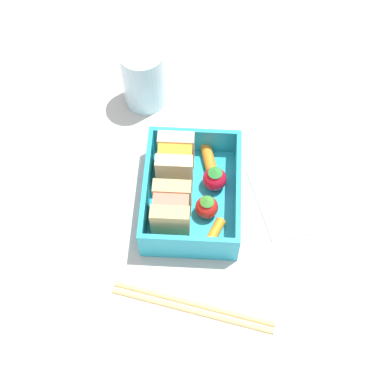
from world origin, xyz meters
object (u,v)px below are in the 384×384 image
carrot_stick_left (209,160)px  strawberry_left (207,207)px  strawberry_far_left (215,179)px  drinking_glass (144,77)px  carrot_stick_far_left (214,234)px  sandwich_left (171,210)px  chopstick_pair (193,307)px  folded_napkin (296,196)px  sandwich_center_left (175,161)px

carrot_stick_left → strawberry_left: bearing=179.8°
strawberry_far_left → carrot_stick_left: bearing=13.6°
strawberry_left → drinking_glass: bearing=26.9°
carrot_stick_far_left → carrot_stick_left: 10.85cm
sandwich_left → carrot_stick_left: sandwich_left is taller
strawberry_far_left → chopstick_pair: bearing=173.0°
strawberry_left → folded_napkin: (3.58, -11.81, -2.58)cm
strawberry_left → chopstick_pair: 12.47cm
chopstick_pair → folded_napkin: 20.40cm
strawberry_left → folded_napkin: size_ratio=0.32×
carrot_stick_far_left → folded_napkin: carrot_stick_far_left is taller
sandwich_left → strawberry_far_left: sandwich_left is taller
sandwich_left → chopstick_pair: (-10.69, -3.17, -3.86)cm
carrot_stick_far_left → carrot_stick_left: bearing=5.3°
strawberry_left → carrot_stick_left: 7.62cm
carrot_stick_far_left → drinking_glass: drinking_glass is taller
sandwich_left → chopstick_pair: sandwich_left is taller
strawberry_left → strawberry_far_left: bearing=-11.7°
sandwich_center_left → folded_napkin: size_ratio=0.54×
sandwich_left → folded_napkin: bearing=-72.5°
carrot_stick_far_left → chopstick_pair: bearing=166.4°
sandwich_left → folded_napkin: (5.07, -16.11, -4.01)cm
chopstick_pair → drinking_glass: bearing=15.3°
strawberry_left → carrot_stick_left: strawberry_left is taller
drinking_glass → folded_napkin: 26.93cm
chopstick_pair → folded_napkin: size_ratio=1.76×
sandwich_center_left → folded_napkin: 16.74cm
carrot_stick_far_left → folded_napkin: size_ratio=0.38×
sandwich_center_left → strawberry_far_left: 5.54cm
sandwich_left → strawberry_far_left: size_ratio=1.62×
sandwich_left → drinking_glass: (20.62, 5.40, 0.49)cm
sandwich_left → chopstick_pair: 11.80cm
sandwich_left → carrot_stick_left: (9.06, -4.33, -2.26)cm
strawberry_left → chopstick_pair: strawberry_left is taller
sandwich_left → sandwich_center_left: same height
carrot_stick_far_left → strawberry_left: (3.23, 1.03, 0.94)cm
carrot_stick_far_left → chopstick_pair: 9.33cm
sandwich_center_left → strawberry_far_left: (-1.51, -5.16, -1.33)cm
sandwich_left → carrot_stick_left: bearing=-25.5°
sandwich_center_left → drinking_glass: 14.52cm
sandwich_center_left → carrot_stick_far_left: 10.63cm
carrot_stick_left → folded_napkin: size_ratio=0.44×
sandwich_left → carrot_stick_left: 10.30cm
sandwich_left → strawberry_left: bearing=-70.9°
strawberry_left → drinking_glass: 21.53cm
sandwich_left → sandwich_center_left: 7.15cm
carrot_stick_left → folded_napkin: (-4.00, -11.78, -1.75)cm
strawberry_left → chopstick_pair: bearing=174.7°
sandwich_left → carrot_stick_far_left: size_ratio=1.44×
folded_napkin → carrot_stick_far_left: bearing=122.3°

